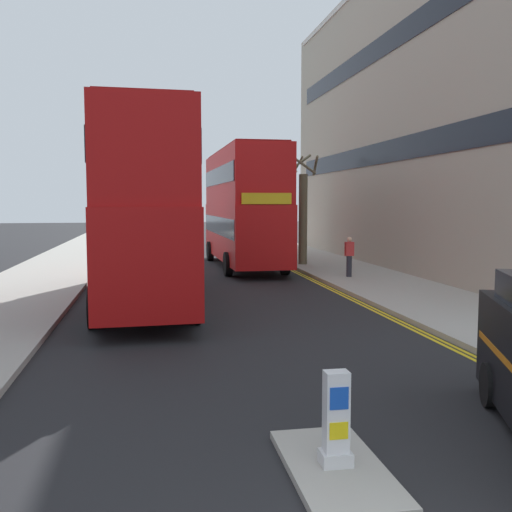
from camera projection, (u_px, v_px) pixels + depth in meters
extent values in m
cube|color=#ADA89E|center=(396.00, 289.00, 20.58)|extent=(4.00, 80.00, 0.14)
cube|color=#ADA89E|center=(11.00, 300.00, 18.28)|extent=(4.00, 80.00, 0.14)
cube|color=yellow|center=(360.00, 302.00, 18.25)|extent=(0.10, 56.00, 0.01)
cube|color=yellow|center=(355.00, 302.00, 18.22)|extent=(0.10, 56.00, 0.01)
cube|color=#ADA89E|center=(335.00, 469.00, 6.71)|extent=(1.10, 2.20, 0.10)
cube|color=silver|center=(336.00, 458.00, 6.70)|extent=(0.36, 0.28, 0.16)
cube|color=white|center=(336.00, 411.00, 6.65)|extent=(0.28, 0.20, 0.95)
cube|color=blue|center=(339.00, 399.00, 6.53)|extent=(0.22, 0.01, 0.26)
cube|color=yellow|center=(339.00, 431.00, 6.56)|extent=(0.22, 0.01, 0.20)
cube|color=#B20F0F|center=(141.00, 248.00, 17.75)|extent=(2.93, 10.89, 2.60)
cube|color=#B20F0F|center=(140.00, 164.00, 17.52)|extent=(2.87, 10.67, 2.50)
cube|color=black|center=(141.00, 238.00, 17.72)|extent=(2.94, 10.46, 0.84)
cube|color=black|center=(140.00, 161.00, 17.51)|extent=(2.92, 10.24, 0.80)
cube|color=yellow|center=(137.00, 199.00, 22.84)|extent=(2.00, 0.14, 0.44)
cube|color=maroon|center=(139.00, 121.00, 17.40)|extent=(2.64, 9.80, 0.10)
cylinder|color=black|center=(105.00, 275.00, 20.85)|extent=(0.34, 1.05, 1.04)
cylinder|color=black|center=(174.00, 273.00, 21.39)|extent=(0.34, 1.05, 1.04)
cylinder|color=black|center=(94.00, 308.00, 14.34)|extent=(0.34, 1.05, 1.04)
cylinder|color=black|center=(194.00, 304.00, 14.88)|extent=(0.34, 1.05, 1.04)
cube|color=red|center=(243.00, 231.00, 27.97)|extent=(2.65, 10.83, 2.60)
cube|color=red|center=(243.00, 178.00, 27.73)|extent=(2.60, 10.62, 2.50)
cube|color=black|center=(243.00, 225.00, 27.94)|extent=(2.67, 10.40, 0.84)
cube|color=black|center=(243.00, 176.00, 27.72)|extent=(2.66, 10.19, 0.80)
cube|color=yellow|center=(267.00, 199.00, 22.57)|extent=(2.00, 0.09, 0.44)
cube|color=maroon|center=(243.00, 151.00, 27.61)|extent=(2.38, 9.75, 0.10)
cylinder|color=black|center=(285.00, 263.00, 25.05)|extent=(0.31, 1.04, 1.04)
cylinder|color=black|center=(228.00, 264.00, 24.57)|extent=(0.31, 1.04, 1.04)
cylinder|color=black|center=(255.00, 250.00, 31.59)|extent=(0.31, 1.04, 1.04)
cylinder|color=black|center=(210.00, 251.00, 31.11)|extent=(0.31, 1.04, 1.04)
cylinder|color=black|center=(491.00, 385.00, 8.86)|extent=(0.44, 0.71, 0.68)
cylinder|color=#2D2D38|center=(349.00, 266.00, 23.34)|extent=(0.22, 0.22, 0.85)
cube|color=red|center=(349.00, 249.00, 23.27)|extent=(0.34, 0.22, 0.56)
sphere|color=beige|center=(349.00, 239.00, 23.23)|extent=(0.20, 0.20, 0.20)
cylinder|color=#6B6047|center=(287.00, 213.00, 34.12)|extent=(0.42, 0.42, 4.74)
cylinder|color=#6B6047|center=(298.00, 165.00, 34.08)|extent=(0.36, 1.36, 1.00)
cylinder|color=#6B6047|center=(279.00, 166.00, 34.28)|extent=(1.11, 0.91, 0.97)
cylinder|color=#6B6047|center=(285.00, 164.00, 33.19)|extent=(1.34, 0.69, 1.04)
cylinder|color=#6B6047|center=(303.00, 219.00, 27.99)|extent=(0.42, 0.42, 4.36)
cylinder|color=#6B6047|center=(315.00, 166.00, 27.78)|extent=(0.28, 1.22, 0.90)
cylinder|color=#6B6047|center=(297.00, 165.00, 28.40)|extent=(1.45, 0.37, 1.07)
cylinder|color=#6B6047|center=(292.00, 166.00, 27.74)|extent=(0.29, 1.11, 0.83)
cylinder|color=#6B6047|center=(304.00, 165.00, 27.19)|extent=(1.18, 0.36, 0.87)
cube|color=#B2A893|center=(472.00, 121.00, 28.32)|extent=(10.00, 28.00, 14.29)
cube|color=black|center=(376.00, 50.00, 27.14)|extent=(0.04, 24.64, 1.00)
cube|color=black|center=(374.00, 154.00, 27.59)|extent=(0.04, 24.64, 1.00)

